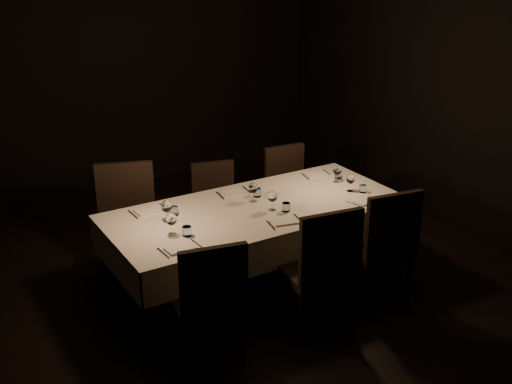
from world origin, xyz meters
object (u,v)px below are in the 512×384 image
dining_table (256,215)px  chair_near_right (383,241)px  chair_far_left (128,219)px  chair_near_left (210,297)px  chair_far_center (215,203)px  chair_near_center (321,265)px  chair_far_right (289,187)px

dining_table → chair_near_right: size_ratio=2.47×
dining_table → chair_far_left: chair_far_left is taller
chair_near_left → chair_far_center: bearing=-107.7°
chair_near_center → chair_near_left: bearing=4.0°
chair_near_center → chair_far_right: bearing=-108.0°
dining_table → chair_near_center: 0.83m
chair_far_center → chair_far_right: chair_far_right is taller
dining_table → chair_far_right: chair_far_right is taller
chair_near_right → chair_far_left: (-1.65, 1.47, 0.01)m
chair_near_center → chair_far_right: size_ratio=1.15×
chair_near_right → dining_table: bearing=-34.5°
chair_near_right → chair_far_right: (0.09, 1.52, -0.05)m
chair_near_left → chair_far_left: bearing=-77.3°
chair_near_right → chair_far_center: chair_near_right is taller
chair_far_center → chair_far_right: (0.80, -0.07, 0.02)m
chair_near_center → chair_near_right: bearing=-164.8°
chair_far_left → chair_far_right: (1.73, 0.04, -0.06)m
chair_near_left → chair_far_right: size_ratio=1.07×
chair_near_left → dining_table: bearing=-126.5°
dining_table → chair_near_center: size_ratio=2.39×
dining_table → chair_far_center: 0.88m
chair_near_left → chair_far_right: bearing=-126.6°
dining_table → chair_far_left: (-0.87, 0.74, -0.12)m
chair_near_left → chair_near_right: chair_near_right is taller
chair_far_center → chair_near_center: bearing=-74.7°
chair_near_center → chair_near_right: size_ratio=1.03×
chair_far_right → chair_far_left: bearing=-174.2°
chair_near_center → chair_near_right: (0.69, 0.09, -0.01)m
chair_near_right → chair_far_left: 2.21m
chair_far_left → chair_far_center: chair_far_left is taller
chair_far_center → chair_far_right: 0.81m
chair_near_right → chair_far_center: size_ratio=1.18×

